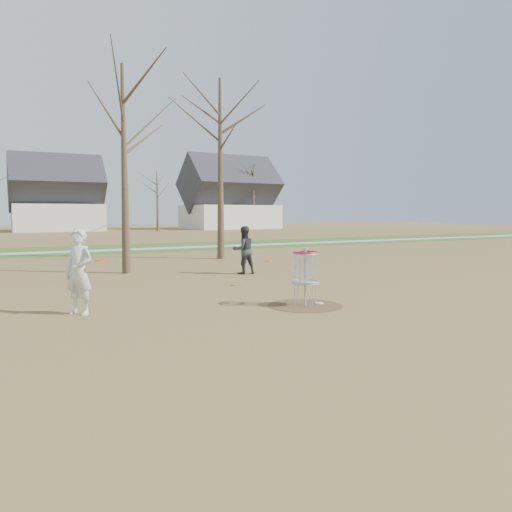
{
  "coord_description": "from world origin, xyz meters",
  "views": [
    {
      "loc": [
        -6.82,
        -9.66,
        2.22
      ],
      "look_at": [
        -0.5,
        1.5,
        1.1
      ],
      "focal_mm": 35.0,
      "sensor_mm": 36.0,
      "label": 1
    }
  ],
  "objects_px": {
    "player_standing": "(79,272)",
    "disc_grounded": "(319,303)",
    "player_throwing": "(244,250)",
    "disc_golf_basket": "(305,268)"
  },
  "relations": [
    {
      "from": "disc_grounded",
      "to": "disc_golf_basket",
      "type": "relative_size",
      "value": 0.16
    },
    {
      "from": "disc_grounded",
      "to": "player_throwing",
      "type": "bearing_deg",
      "value": 78.81
    },
    {
      "from": "player_throwing",
      "to": "disc_golf_basket",
      "type": "relative_size",
      "value": 1.28
    },
    {
      "from": "player_standing",
      "to": "disc_grounded",
      "type": "distance_m",
      "value": 5.6
    },
    {
      "from": "player_standing",
      "to": "disc_golf_basket",
      "type": "distance_m",
      "value": 5.13
    },
    {
      "from": "player_throwing",
      "to": "disc_grounded",
      "type": "relative_size",
      "value": 7.87
    },
    {
      "from": "player_throwing",
      "to": "disc_grounded",
      "type": "xyz_separation_m",
      "value": [
        -1.22,
        -6.18,
        -0.85
      ]
    },
    {
      "from": "disc_golf_basket",
      "to": "disc_grounded",
      "type": "bearing_deg",
      "value": 2.02
    },
    {
      "from": "player_standing",
      "to": "player_throwing",
      "type": "xyz_separation_m",
      "value": [
        6.52,
        4.6,
        -0.07
      ]
    },
    {
      "from": "player_standing",
      "to": "disc_grounded",
      "type": "bearing_deg",
      "value": 34.84
    }
  ]
}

